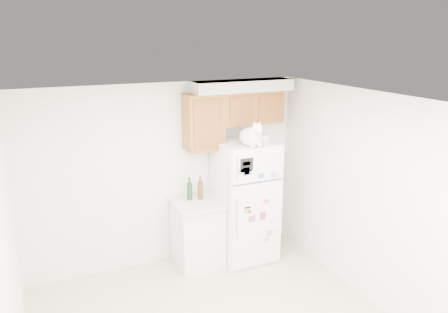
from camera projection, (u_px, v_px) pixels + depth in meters
room_shell at (228, 183)px, 4.32m from camera, size 3.84×4.04×2.52m
refrigerator at (245, 201)px, 6.09m from camera, size 0.76×0.78×1.70m
base_counter at (198, 233)px, 5.99m from camera, size 0.64×0.64×0.92m
cat at (252, 136)px, 5.61m from camera, size 0.34×0.50×0.35m
storage_box_back at (252, 135)px, 6.02m from camera, size 0.18×0.14×0.10m
storage_box_front at (263, 138)px, 5.88m from camera, size 0.16×0.12×0.09m
bottle_green at (189, 188)px, 5.91m from camera, size 0.08×0.08×0.32m
bottle_amber at (200, 187)px, 5.93m from camera, size 0.08×0.08×0.33m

